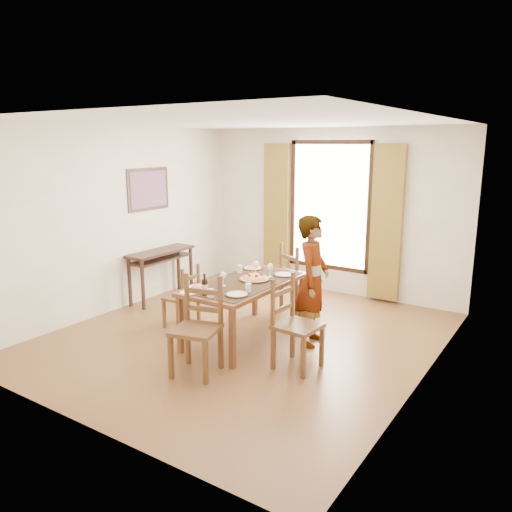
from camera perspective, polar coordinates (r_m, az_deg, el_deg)
The scene contains 22 objects.
ground at distance 6.56m, azimuth -1.25°, elevation -9.19°, with size 5.00×5.00×0.00m, color brown.
room_shell at distance 6.26m, azimuth -0.68°, elevation 4.40°, with size 4.60×5.10×2.74m.
console_table at distance 8.04m, azimuth -10.81°, elevation -0.16°, with size 0.38×1.20×0.80m.
dining_table at distance 6.29m, azimuth -1.27°, elevation -3.54°, with size 0.89×1.73×0.76m.
chair_west at distance 6.83m, azimuth -8.36°, elevation -4.82°, with size 0.40×0.40×0.87m.
chair_north at distance 7.35m, azimuth 4.82°, elevation -2.83°, with size 0.61×0.61×1.03m.
chair_south at distance 5.46m, azimuth -6.72°, elevation -8.35°, with size 0.57×0.57×1.06m.
chair_east at distance 5.58m, azimuth 4.50°, elevation -8.01°, with size 0.48×0.48×1.03m.
man at distance 6.15m, azimuth 6.48°, elevation -2.84°, with size 0.49×0.65×1.61m, color #979B9F.
plate_sw at distance 6.01m, azimuth -6.67°, elevation -3.44°, with size 0.27×0.27×0.05m, color silver, non-canonical shape.
plate_se at distance 5.70m, azimuth -2.18°, elevation -4.26°, with size 0.27×0.27×0.05m, color silver, non-canonical shape.
plate_nw at distance 6.88m, azimuth -0.36°, elevation -1.27°, with size 0.27×0.27×0.05m, color silver, non-canonical shape.
plate_ne at distance 6.56m, azimuth 3.22°, elevation -2.00°, with size 0.27×0.27×0.05m, color silver, non-canonical shape.
pasta_platter at distance 6.32m, azimuth -0.16°, elevation -2.33°, with size 0.40×0.40×0.10m, color #C04E18, non-canonical shape.
caprese_plate at distance 5.83m, azimuth -7.74°, elevation -4.06°, with size 0.20×0.20×0.04m, color silver, non-canonical shape.
wine_glass_a at distance 6.05m, azimuth -3.78°, elevation -2.64°, with size 0.08×0.08×0.18m, color white, non-canonical shape.
wine_glass_b at distance 6.46m, azimuth 1.64°, elevation -1.61°, with size 0.08×0.08×0.18m, color white, non-canonical shape.
wine_glass_c at distance 6.58m, azimuth -0.04°, elevation -1.34°, with size 0.08×0.08×0.18m, color white, non-canonical shape.
tumbler_a at distance 5.83m, azimuth -0.88°, elevation -3.63°, with size 0.07×0.07×0.10m, color silver.
tumbler_b at distance 6.69m, azimuth -1.91°, elevation -1.48°, with size 0.07×0.07×0.10m, color silver.
tumbler_c at distance 5.64m, azimuth -5.22°, elevation -4.26°, with size 0.07×0.07×0.10m, color silver.
wine_bottle at distance 5.72m, azimuth -5.89°, elevation -3.25°, with size 0.07×0.07×0.25m, color black, non-canonical shape.
Camera 1 is at (3.46, -5.00, 2.45)m, focal length 35.00 mm.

